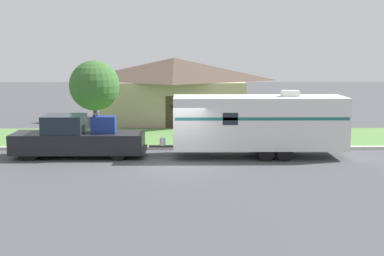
% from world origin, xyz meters
% --- Properties ---
extents(ground_plane, '(120.00, 120.00, 0.00)m').
position_xyz_m(ground_plane, '(0.00, 0.00, 0.00)').
color(ground_plane, '#47474C').
extents(curb_strip, '(80.00, 0.30, 0.14)m').
position_xyz_m(curb_strip, '(0.00, 3.75, 0.07)').
color(curb_strip, beige).
rests_on(curb_strip, ground_plane).
extents(lawn_strip, '(80.00, 7.00, 0.03)m').
position_xyz_m(lawn_strip, '(0.00, 7.40, 0.01)').
color(lawn_strip, '#568442').
rests_on(lawn_strip, ground_plane).
extents(house_across_street, '(10.40, 6.96, 4.53)m').
position_xyz_m(house_across_street, '(-0.50, 14.46, 2.34)').
color(house_across_street, tan).
rests_on(house_across_street, ground_plane).
extents(pickup_truck, '(6.36, 2.00, 2.10)m').
position_xyz_m(pickup_truck, '(-4.87, 1.83, 0.89)').
color(pickup_truck, black).
rests_on(pickup_truck, ground_plane).
extents(travel_trailer, '(9.37, 2.42, 3.20)m').
position_xyz_m(travel_trailer, '(3.86, 1.83, 1.68)').
color(travel_trailer, black).
rests_on(travel_trailer, ground_plane).
extents(mailbox, '(0.48, 0.20, 1.39)m').
position_xyz_m(mailbox, '(6.10, 4.88, 1.06)').
color(mailbox, brown).
rests_on(mailbox, ground_plane).
extents(tree_in_yard, '(2.95, 2.95, 4.50)m').
position_xyz_m(tree_in_yard, '(-5.02, 7.88, 3.02)').
color(tree_in_yard, brown).
rests_on(tree_in_yard, ground_plane).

